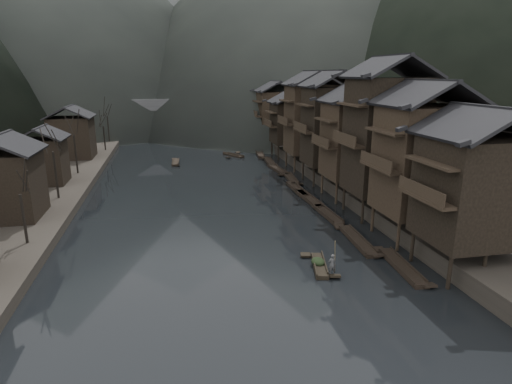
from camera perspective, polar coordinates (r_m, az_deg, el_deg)
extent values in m
plane|color=black|center=(37.84, -3.62, -7.49)|extent=(300.00, 300.00, 0.00)
cube|color=#2D2823|center=(85.57, 16.25, 5.58)|extent=(40.00, 200.00, 1.80)
cylinder|color=black|center=(33.48, 24.41, -9.70)|extent=(0.30, 0.30, 2.90)
cylinder|color=black|center=(37.08, 20.12, -6.78)|extent=(0.30, 0.30, 2.90)
cylinder|color=black|center=(35.10, 28.10, -9.00)|extent=(0.30, 0.30, 2.90)
cylinder|color=black|center=(38.56, 23.63, -6.30)|extent=(0.30, 0.30, 2.90)
cube|color=black|center=(35.44, 27.18, 0.28)|extent=(7.00, 6.00, 7.81)
cube|color=black|center=(33.20, 21.69, -0.72)|extent=(1.20, 5.70, 0.25)
cylinder|color=black|center=(38.82, 18.44, -5.62)|extent=(0.30, 0.30, 2.90)
cylinder|color=black|center=(42.77, 15.28, -3.41)|extent=(0.30, 0.30, 2.90)
cylinder|color=black|center=(40.23, 21.85, -5.21)|extent=(0.30, 0.30, 2.90)
cylinder|color=black|center=(44.05, 18.48, -3.12)|extent=(0.30, 0.30, 2.90)
cube|color=black|center=(40.78, 21.29, 3.97)|extent=(7.00, 6.00, 9.50)
cube|color=black|center=(38.86, 16.25, 3.17)|extent=(1.20, 5.70, 0.25)
cylinder|color=black|center=(44.63, 14.03, -2.53)|extent=(0.30, 0.30, 2.90)
cylinder|color=black|center=(48.80, 11.63, -0.83)|extent=(0.30, 0.30, 2.90)
cylinder|color=black|center=(45.86, 17.13, -2.27)|extent=(0.30, 0.30, 2.90)
cylinder|color=black|center=(49.92, 14.54, -0.64)|extent=(0.30, 0.30, 2.90)
cube|color=black|center=(46.54, 16.82, 7.09)|extent=(7.00, 6.00, 11.76)
cube|color=black|center=(44.87, 12.22, 6.35)|extent=(1.20, 5.70, 0.25)
cylinder|color=black|center=(50.74, 10.67, -0.15)|extent=(0.30, 0.30, 2.90)
cylinder|color=black|center=(55.05, 8.80, 1.17)|extent=(0.30, 0.30, 2.90)
cylinder|color=black|center=(51.83, 13.49, 0.02)|extent=(0.30, 0.30, 2.90)
cylinder|color=black|center=(56.06, 11.44, 1.30)|extent=(0.30, 0.30, 2.90)
cube|color=black|center=(52.93, 13.13, 6.74)|extent=(7.00, 6.00, 8.91)
cube|color=black|center=(51.47, 9.03, 6.21)|extent=(1.20, 5.70, 0.25)
cylinder|color=black|center=(57.97, 7.72, 1.94)|extent=(0.30, 0.30, 2.90)
cylinder|color=black|center=(62.40, 6.27, 2.96)|extent=(0.30, 0.30, 2.90)
cylinder|color=black|center=(58.92, 10.24, 2.06)|extent=(0.30, 0.30, 2.90)
cylinder|color=black|center=(63.29, 8.65, 3.06)|extent=(0.30, 0.30, 2.90)
cube|color=black|center=(60.12, 10.01, 8.65)|extent=(7.00, 6.00, 10.42)
cube|color=black|center=(58.84, 6.32, 8.13)|extent=(1.20, 5.70, 0.25)
cylinder|color=black|center=(66.32, 5.17, 3.74)|extent=(0.30, 0.30, 2.90)
cylinder|color=black|center=(70.83, 4.05, 4.52)|extent=(0.30, 0.30, 2.90)
cylinder|color=black|center=(67.15, 7.42, 3.82)|extent=(0.30, 0.30, 2.90)
cylinder|color=black|center=(71.62, 6.18, 4.59)|extent=(0.30, 0.30, 2.90)
cube|color=black|center=(68.52, 7.24, 9.57)|extent=(7.00, 6.00, 10.42)
cube|color=black|center=(67.40, 3.96, 9.12)|extent=(1.20, 5.70, 0.25)
cylinder|color=black|center=(75.76, 2.99, 5.26)|extent=(0.30, 0.30, 2.90)
cylinder|color=black|center=(80.35, 2.13, 5.86)|extent=(0.30, 0.30, 2.90)
cylinder|color=black|center=(76.50, 5.00, 5.32)|extent=(0.30, 0.30, 2.90)
cylinder|color=black|center=(81.04, 4.03, 5.92)|extent=(0.30, 0.30, 2.90)
cube|color=black|center=(78.18, 4.83, 9.16)|extent=(7.00, 6.00, 7.14)
cube|color=black|center=(77.19, 1.93, 8.85)|extent=(1.20, 5.70, 0.25)
cylinder|color=black|center=(87.26, 1.00, 6.64)|extent=(0.30, 0.30, 2.90)
cylinder|color=black|center=(91.90, 0.34, 7.10)|extent=(0.30, 0.30, 2.90)
cylinder|color=black|center=(87.90, 2.76, 6.69)|extent=(0.30, 0.30, 2.90)
cylinder|color=black|center=(92.51, 2.02, 7.14)|extent=(0.30, 0.30, 2.90)
cube|color=black|center=(89.62, 2.65, 10.46)|extent=(7.00, 6.00, 8.57)
cube|color=black|center=(88.76, 0.10, 10.15)|extent=(1.20, 5.70, 0.25)
cube|color=black|center=(48.36, -30.40, 1.03)|extent=(6.00, 6.00, 6.50)
cube|color=black|center=(61.55, -26.39, 3.92)|extent=(5.00, 5.00, 5.80)
cube|color=black|center=(78.80, -23.29, 6.86)|extent=(6.50, 6.50, 6.80)
cylinder|color=black|center=(40.55, -28.79, -2.84)|extent=(0.24, 0.24, 4.27)
cylinder|color=black|center=(53.48, -24.70, 2.36)|extent=(0.24, 0.24, 5.40)
cylinder|color=black|center=(66.01, -22.31, 4.90)|extent=(0.24, 0.24, 5.44)
cylinder|color=black|center=(85.11, -20.00, 6.91)|extent=(0.24, 0.24, 4.38)
cylinder|color=black|center=(95.01, -19.21, 8.08)|extent=(0.24, 0.24, 5.32)
cube|color=black|center=(35.89, 18.79, -9.41)|extent=(1.65, 6.91, 0.30)
cube|color=black|center=(35.82, 18.81, -9.15)|extent=(1.69, 6.78, 0.10)
cube|color=black|center=(38.31, 16.02, -7.33)|extent=(1.00, 0.91, 0.35)
cube|color=black|center=(33.50, 22.04, -11.32)|extent=(1.00, 0.91, 0.35)
cube|color=black|center=(40.13, 13.29, -6.29)|extent=(1.56, 7.44, 0.30)
cube|color=black|center=(40.06, 13.30, -6.05)|extent=(1.61, 7.30, 0.10)
cube|color=black|center=(43.00, 11.07, -4.46)|extent=(0.99, 0.96, 0.36)
cube|color=black|center=(37.25, 15.89, -7.99)|extent=(0.99, 0.96, 0.36)
cube|color=black|center=(46.74, 9.45, -2.92)|extent=(1.25, 6.79, 0.30)
cube|color=black|center=(46.69, 9.46, -2.72)|extent=(1.30, 6.65, 0.10)
cube|color=black|center=(49.62, 8.20, -1.61)|extent=(0.95, 0.85, 0.34)
cube|color=black|center=(43.83, 10.87, -4.06)|extent=(0.95, 0.85, 0.34)
cube|color=black|center=(52.20, 6.98, -0.86)|extent=(1.41, 7.61, 0.30)
cube|color=black|center=(52.15, 6.99, -0.67)|extent=(1.46, 7.46, 0.10)
cube|color=black|center=(55.53, 5.95, 0.32)|extent=(0.97, 0.96, 0.37)
cube|color=black|center=(48.84, 8.16, -1.89)|extent=(0.97, 0.96, 0.37)
cube|color=black|center=(56.04, 5.49, 0.33)|extent=(1.23, 6.49, 0.30)
cube|color=black|center=(55.99, 5.50, 0.50)|extent=(1.28, 6.37, 0.10)
cube|color=black|center=(58.86, 4.56, 1.23)|extent=(0.95, 0.82, 0.34)
cube|color=black|center=(53.17, 6.53, -0.39)|extent=(0.95, 0.82, 0.34)
cube|color=black|center=(61.71, 4.67, 1.77)|extent=(1.70, 6.73, 0.30)
cube|color=black|center=(61.67, 4.67, 1.93)|extent=(1.74, 6.60, 0.10)
cube|color=black|center=(64.58, 3.64, 2.54)|extent=(1.01, 0.90, 0.34)
cube|color=black|center=(58.80, 5.81, 1.19)|extent=(1.01, 0.90, 0.34)
cube|color=black|center=(67.30, 2.94, 2.96)|extent=(1.75, 7.41, 0.30)
cube|color=black|center=(67.27, 2.94, 3.11)|extent=(1.80, 7.27, 0.10)
cube|color=black|center=(70.67, 2.48, 3.69)|extent=(1.01, 0.98, 0.36)
cube|color=black|center=(63.89, 3.46, 2.40)|extent=(1.01, 0.98, 0.36)
cube|color=black|center=(73.80, 1.77, 4.09)|extent=(1.54, 5.99, 0.30)
cube|color=black|center=(73.76, 1.77, 4.23)|extent=(1.59, 5.87, 0.10)
cube|color=black|center=(76.43, 1.12, 4.60)|extent=(0.99, 0.80, 0.32)
cube|color=black|center=(71.12, 2.47, 3.76)|extent=(0.99, 0.80, 0.32)
cube|color=black|center=(80.42, 0.52, 5.05)|extent=(1.80, 6.85, 0.30)
cube|color=black|center=(80.39, 0.52, 5.18)|extent=(1.84, 6.72, 0.10)
cube|color=black|center=(83.44, -0.18, 5.53)|extent=(1.02, 0.93, 0.34)
cube|color=black|center=(77.37, 1.28, 4.73)|extent=(1.02, 0.93, 0.34)
cube|color=black|center=(86.05, -0.19, 5.74)|extent=(1.28, 6.37, 0.30)
cube|color=black|center=(86.02, -0.19, 5.86)|extent=(1.33, 6.24, 0.10)
cube|color=black|center=(88.98, -0.52, 6.16)|extent=(0.96, 0.81, 0.33)
cube|color=black|center=(83.07, 0.18, 5.49)|extent=(0.96, 0.81, 0.33)
cube|color=black|center=(74.33, -10.66, 3.91)|extent=(1.38, 5.49, 0.30)
cube|color=black|center=(74.29, -10.67, 4.05)|extent=(1.42, 5.39, 0.10)
cube|color=black|center=(76.85, -10.85, 4.39)|extent=(0.90, 0.73, 0.31)
cube|color=black|center=(71.75, -10.47, 3.62)|extent=(0.90, 0.73, 0.31)
cube|color=black|center=(79.63, -3.04, 4.92)|extent=(3.45, 5.06, 0.30)
cube|color=black|center=(79.60, -3.04, 5.05)|extent=(3.45, 5.00, 0.10)
cube|color=black|center=(81.93, -2.41, 5.33)|extent=(1.06, 0.99, 0.31)
cube|color=black|center=(77.30, -3.70, 4.70)|extent=(1.06, 0.99, 0.31)
cube|color=#4C4C4F|center=(106.89, -9.29, 11.27)|extent=(40.00, 6.00, 1.60)
cube|color=#4C4C4F|center=(104.12, -9.25, 11.88)|extent=(40.00, 0.50, 1.00)
cube|color=#4C4C4F|center=(109.50, -9.38, 12.04)|extent=(40.00, 0.50, 1.00)
cube|color=#4C4C4F|center=(107.55, -16.74, 8.71)|extent=(3.20, 6.00, 6.40)
cube|color=#4C4C4F|center=(107.15, -11.62, 9.02)|extent=(3.20, 6.00, 6.40)
cube|color=#4C4C4F|center=(107.54, -6.77, 9.25)|extent=(3.20, 6.00, 6.40)
cube|color=#4C4C4F|center=(108.77, -1.71, 9.41)|extent=(3.20, 6.00, 6.40)
cube|color=black|center=(34.57, 8.45, -9.68)|extent=(1.94, 4.48, 0.30)
cube|color=black|center=(34.49, 8.46, -9.41)|extent=(1.97, 4.40, 0.10)
cube|color=black|center=(36.11, 6.61, -8.23)|extent=(0.91, 0.72, 0.29)
cube|color=black|center=(32.97, 10.50, -10.82)|extent=(0.91, 0.72, 0.29)
ellipsoid|color=black|center=(34.49, 8.29, -8.65)|extent=(1.05, 1.37, 0.63)
imported|color=#4C4D4F|center=(32.89, 10.13, -9.07)|extent=(0.58, 0.39, 1.58)
cylinder|color=#8C7A51|center=(31.91, 10.71, -4.45)|extent=(1.08, 2.18, 4.02)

